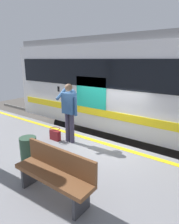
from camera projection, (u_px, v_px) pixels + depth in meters
ground_plane at (104, 163)px, 6.40m from camera, size 24.05×24.05×0.00m
platform at (53, 187)px, 4.54m from camera, size 16.04×4.52×0.87m
safety_line at (99, 142)px, 5.94m from camera, size 15.72×0.16×0.01m
track_rail_near at (120, 148)px, 7.27m from camera, size 20.85×0.08×0.16m
track_rail_far at (136, 137)px, 8.38m from camera, size 20.85×0.08×0.16m
train_carriage at (167, 85)px, 6.45m from camera, size 11.73×3.10×3.91m
passenger at (69, 108)px, 5.70m from camera, size 0.57×0.55×1.79m
handbag at (55, 134)px, 6.05m from camera, size 0.36×0.32×0.38m
bench at (55, 172)px, 3.50m from camera, size 1.65×0.44×0.90m
trash_bin at (29, 152)px, 4.52m from camera, size 0.39×0.39×0.73m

